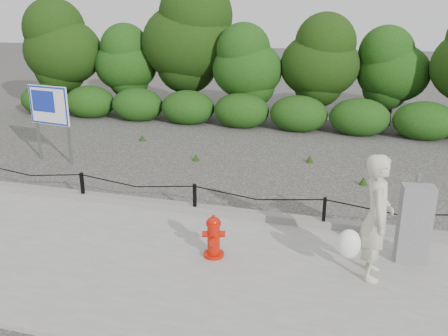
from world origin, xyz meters
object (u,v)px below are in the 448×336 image
fire_hydrant (214,237)px  advertising_sign (49,109)px  pedestrian (375,219)px  utility_cabinet (414,224)px

fire_hydrant → advertising_sign: size_ratio=0.35×
pedestrian → advertising_sign: (-8.17, 3.88, 0.43)m
pedestrian → utility_cabinet: pedestrian is taller
fire_hydrant → utility_cabinet: utility_cabinet is taller
advertising_sign → fire_hydrant: bearing=-25.7°
utility_cabinet → advertising_sign: (-8.80, 3.23, 0.72)m
fire_hydrant → advertising_sign: bearing=128.5°
pedestrian → fire_hydrant: bearing=90.5°
fire_hydrant → advertising_sign: 7.05m
advertising_sign → pedestrian: bearing=-16.5°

